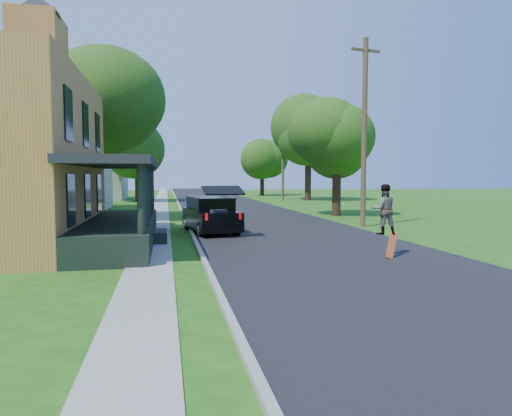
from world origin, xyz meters
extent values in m
plane|color=#185110|center=(0.00, 0.00, 0.00)|extent=(140.00, 140.00, 0.00)
cube|color=black|center=(0.00, 20.00, 0.00)|extent=(8.00, 120.00, 0.02)
cube|color=gray|center=(-4.05, 20.00, 0.00)|extent=(0.15, 120.00, 0.12)
cube|color=gray|center=(-5.60, 20.00, 0.00)|extent=(1.30, 120.00, 0.03)
cube|color=gray|center=(-9.50, 6.00, 0.00)|extent=(6.50, 1.20, 0.03)
cube|color=#EA8544|center=(-9.50, 6.00, 7.40)|extent=(1.60, 2.20, 1.60)
cube|color=black|center=(-6.80, 6.00, 0.45)|extent=(2.40, 10.00, 0.90)
cube|color=black|center=(-6.80, 6.00, 3.00)|extent=(2.60, 10.30, 0.25)
cube|color=beige|center=(-13.50, 24.00, 2.50)|extent=(8.00, 8.00, 5.00)
pyramid|color=black|center=(-13.50, 24.00, 7.20)|extent=(12.78, 12.78, 2.20)
cube|color=beige|center=(-13.50, 40.00, 2.50)|extent=(8.00, 8.00, 5.00)
pyramid|color=black|center=(-13.50, 40.00, 7.20)|extent=(12.78, 12.78, 2.20)
cube|color=black|center=(-3.16, 8.57, 0.62)|extent=(2.38, 4.42, 0.81)
cube|color=black|center=(-3.18, 8.71, 1.27)|extent=(2.00, 2.82, 0.52)
cube|color=black|center=(-3.18, 8.71, 1.56)|extent=(2.05, 2.91, 0.08)
cube|color=black|center=(-2.85, 6.54, 1.96)|extent=(1.74, 1.11, 0.36)
cube|color=#35353A|center=(-2.97, 7.32, 0.91)|extent=(0.75, 0.67, 0.43)
cube|color=#B7B8BC|center=(-3.88, 8.60, 1.64)|extent=(0.40, 2.29, 0.06)
cube|color=#B7B8BC|center=(-2.49, 8.81, 1.64)|extent=(0.40, 2.29, 0.06)
cube|color=#990505|center=(-3.55, 6.40, 0.91)|extent=(0.12, 0.07, 0.29)
cube|color=#990505|center=(-2.15, 6.62, 0.91)|extent=(0.12, 0.07, 0.29)
cylinder|color=black|center=(-4.13, 9.82, 0.32)|extent=(0.32, 0.68, 0.65)
cylinder|color=black|center=(-2.61, 10.05, 0.32)|extent=(0.32, 0.68, 0.65)
cylinder|color=black|center=(-3.71, 7.08, 0.32)|extent=(0.32, 0.68, 0.65)
cylinder|color=black|center=(-2.19, 7.31, 0.32)|extent=(0.32, 0.68, 0.65)
imported|color=black|center=(1.61, 1.50, 1.49)|extent=(0.86, 0.73, 1.59)
cube|color=#AF380F|center=(1.72, 1.16, 0.40)|extent=(0.56, 0.39, 0.86)
cylinder|color=black|center=(-9.30, 15.34, 2.01)|extent=(0.81, 0.81, 4.02)
sphere|color=#437B20|center=(-9.30, 15.34, 6.01)|extent=(7.69, 7.69, 5.98)
sphere|color=#437B20|center=(-8.76, 15.18, 7.34)|extent=(6.66, 6.66, 5.19)
sphere|color=#437B20|center=(-9.99, 15.57, 6.68)|extent=(6.83, 6.83, 5.32)
cylinder|color=black|center=(-7.84, 34.46, 1.76)|extent=(0.55, 0.55, 3.52)
sphere|color=#437B20|center=(-7.84, 34.46, 5.42)|extent=(5.82, 5.82, 5.72)
sphere|color=#437B20|center=(-7.46, 34.17, 6.69)|extent=(5.05, 5.05, 4.96)
sphere|color=#437B20|center=(-8.31, 34.86, 6.06)|extent=(5.17, 5.17, 5.08)
cylinder|color=black|center=(5.50, 15.60, 1.51)|extent=(0.68, 0.68, 3.03)
sphere|color=#437B20|center=(5.50, 15.60, 4.64)|extent=(6.01, 6.01, 4.85)
sphere|color=#437B20|center=(5.96, 15.43, 5.72)|extent=(5.21, 5.21, 4.20)
sphere|color=#437B20|center=(4.92, 15.84, 5.18)|extent=(5.34, 5.34, 4.31)
cylinder|color=black|center=(9.39, 33.73, 2.19)|extent=(0.77, 0.77, 4.38)
sphere|color=#437B20|center=(9.39, 33.73, 6.71)|extent=(8.41, 8.41, 6.98)
sphere|color=#437B20|center=(9.91, 33.50, 8.26)|extent=(7.29, 7.29, 6.05)
sphere|color=#437B20|center=(8.73, 34.04, 7.48)|extent=(7.48, 7.48, 6.20)
cylinder|color=black|center=(7.06, 45.78, 1.31)|extent=(0.62, 0.62, 2.61)
sphere|color=#437B20|center=(7.06, 45.78, 4.32)|extent=(6.17, 6.17, 5.13)
sphere|color=#437B20|center=(7.48, 45.59, 5.46)|extent=(5.34, 5.34, 4.44)
sphere|color=#437B20|center=(6.52, 46.03, 4.89)|extent=(5.48, 5.48, 4.56)
cylinder|color=#4F3724|center=(4.50, 9.40, 4.62)|extent=(0.29, 0.29, 9.23)
cube|color=#4F3724|center=(4.50, 9.40, 8.64)|extent=(1.58, 0.37, 0.12)
cylinder|color=#4F3724|center=(7.00, 34.93, 4.20)|extent=(0.34, 0.34, 8.40)
cube|color=#4F3724|center=(7.00, 34.93, 7.79)|extent=(1.58, 0.65, 0.12)
camera|label=1|loc=(-5.12, -11.75, 2.55)|focal=32.00mm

